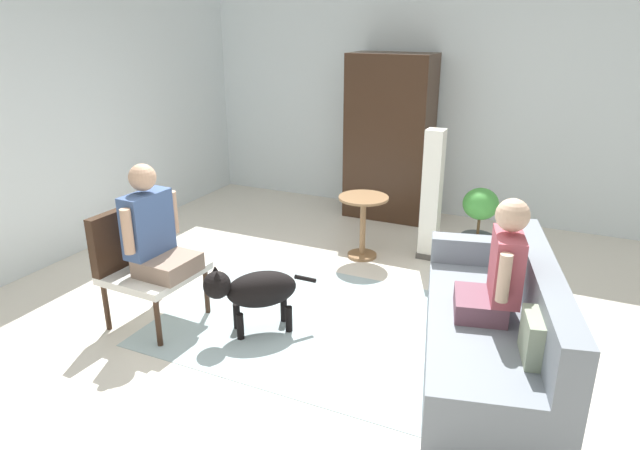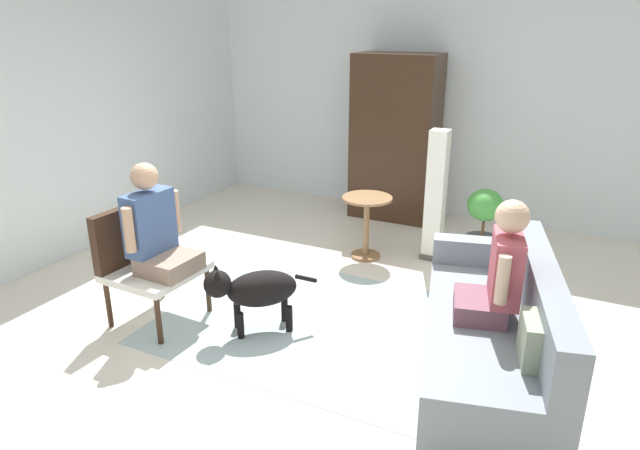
{
  "view_description": "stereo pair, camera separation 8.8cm",
  "coord_description": "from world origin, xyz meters",
  "px_view_note": "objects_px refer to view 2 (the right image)",
  "views": [
    {
      "loc": [
        1.84,
        -3.68,
        2.36
      ],
      "look_at": [
        0.21,
        -0.18,
        0.94
      ],
      "focal_mm": 31.71,
      "sensor_mm": 36.0,
      "label": 1
    },
    {
      "loc": [
        1.92,
        -3.64,
        2.36
      ],
      "look_at": [
        0.21,
        -0.18,
        0.94
      ],
      "focal_mm": 31.71,
      "sensor_mm": 36.0,
      "label": 2
    }
  ],
  "objects_px": {
    "potted_plant": "(484,221)",
    "column_lamp": "(436,197)",
    "armchair": "(143,255)",
    "person_on_couch": "(499,271)",
    "round_end_table": "(367,218)",
    "armoire_cabinet": "(395,138)",
    "person_on_armchair": "(155,230)",
    "dog": "(255,289)",
    "couch": "(494,335)"
  },
  "relations": [
    {
      "from": "potted_plant",
      "to": "armoire_cabinet",
      "type": "xyz_separation_m",
      "value": [
        -1.28,
        0.85,
        0.59
      ]
    },
    {
      "from": "potted_plant",
      "to": "armoire_cabinet",
      "type": "height_order",
      "value": "armoire_cabinet"
    },
    {
      "from": "armchair",
      "to": "person_on_couch",
      "type": "xyz_separation_m",
      "value": [
        2.72,
        0.41,
        0.25
      ]
    },
    {
      "from": "dog",
      "to": "person_on_armchair",
      "type": "bearing_deg",
      "value": -165.86
    },
    {
      "from": "round_end_table",
      "to": "potted_plant",
      "type": "relative_size",
      "value": 0.9
    },
    {
      "from": "couch",
      "to": "potted_plant",
      "type": "relative_size",
      "value": 2.87
    },
    {
      "from": "person_on_couch",
      "to": "armoire_cabinet",
      "type": "bearing_deg",
      "value": 120.72
    },
    {
      "from": "armchair",
      "to": "round_end_table",
      "type": "relative_size",
      "value": 1.43
    },
    {
      "from": "armchair",
      "to": "armoire_cabinet",
      "type": "height_order",
      "value": "armoire_cabinet"
    },
    {
      "from": "round_end_table",
      "to": "person_on_couch",
      "type": "bearing_deg",
      "value": -45.06
    },
    {
      "from": "dog",
      "to": "armoire_cabinet",
      "type": "distance_m",
      "value": 3.22
    },
    {
      "from": "couch",
      "to": "column_lamp",
      "type": "bearing_deg",
      "value": 117.39
    },
    {
      "from": "person_on_armchair",
      "to": "round_end_table",
      "type": "distance_m",
      "value": 2.24
    },
    {
      "from": "couch",
      "to": "armoire_cabinet",
      "type": "xyz_separation_m",
      "value": [
        -1.76,
        2.91,
        0.69
      ]
    },
    {
      "from": "round_end_table",
      "to": "column_lamp",
      "type": "distance_m",
      "value": 0.73
    },
    {
      "from": "armchair",
      "to": "round_end_table",
      "type": "bearing_deg",
      "value": 59.07
    },
    {
      "from": "couch",
      "to": "person_on_couch",
      "type": "bearing_deg",
      "value": -116.6
    },
    {
      "from": "potted_plant",
      "to": "armchair",
      "type": "bearing_deg",
      "value": -132.15
    },
    {
      "from": "couch",
      "to": "armchair",
      "type": "height_order",
      "value": "armchair"
    },
    {
      "from": "person_on_couch",
      "to": "column_lamp",
      "type": "bearing_deg",
      "value": 116.62
    },
    {
      "from": "armoire_cabinet",
      "to": "armchair",
      "type": "bearing_deg",
      "value": -106.24
    },
    {
      "from": "armchair",
      "to": "potted_plant",
      "type": "relative_size",
      "value": 1.28
    },
    {
      "from": "round_end_table",
      "to": "dog",
      "type": "bearing_deg",
      "value": -97.47
    },
    {
      "from": "column_lamp",
      "to": "couch",
      "type": "bearing_deg",
      "value": -62.61
    },
    {
      "from": "couch",
      "to": "round_end_table",
      "type": "distance_m",
      "value": 2.18
    },
    {
      "from": "couch",
      "to": "armchair",
      "type": "distance_m",
      "value": 2.78
    },
    {
      "from": "person_on_couch",
      "to": "round_end_table",
      "type": "bearing_deg",
      "value": 134.94
    },
    {
      "from": "potted_plant",
      "to": "column_lamp",
      "type": "distance_m",
      "value": 0.58
    },
    {
      "from": "couch",
      "to": "dog",
      "type": "height_order",
      "value": "couch"
    },
    {
      "from": "armchair",
      "to": "round_end_table",
      "type": "distance_m",
      "value": 2.28
    },
    {
      "from": "person_on_couch",
      "to": "potted_plant",
      "type": "height_order",
      "value": "person_on_couch"
    },
    {
      "from": "dog",
      "to": "armoire_cabinet",
      "type": "bearing_deg",
      "value": 89.4
    },
    {
      "from": "dog",
      "to": "person_on_couch",
      "type": "bearing_deg",
      "value": 7.02
    },
    {
      "from": "couch",
      "to": "potted_plant",
      "type": "xyz_separation_m",
      "value": [
        -0.48,
        2.05,
        0.1
      ]
    },
    {
      "from": "armchair",
      "to": "armoire_cabinet",
      "type": "xyz_separation_m",
      "value": [
        0.97,
        3.34,
        0.44
      ]
    },
    {
      "from": "armchair",
      "to": "dog",
      "type": "relative_size",
      "value": 1.33
    },
    {
      "from": "round_end_table",
      "to": "dog",
      "type": "relative_size",
      "value": 0.93
    },
    {
      "from": "person_on_couch",
      "to": "couch",
      "type": "bearing_deg",
      "value": 63.4
    },
    {
      "from": "armchair",
      "to": "person_on_armchair",
      "type": "height_order",
      "value": "person_on_armchair"
    },
    {
      "from": "dog",
      "to": "armchair",
      "type": "bearing_deg",
      "value": -168.69
    },
    {
      "from": "person_on_armchair",
      "to": "potted_plant",
      "type": "height_order",
      "value": "person_on_armchair"
    },
    {
      "from": "column_lamp",
      "to": "person_on_couch",
      "type": "bearing_deg",
      "value": -63.38
    },
    {
      "from": "column_lamp",
      "to": "armoire_cabinet",
      "type": "distance_m",
      "value": 1.41
    },
    {
      "from": "round_end_table",
      "to": "armoire_cabinet",
      "type": "distance_m",
      "value": 1.51
    },
    {
      "from": "armchair",
      "to": "person_on_couch",
      "type": "distance_m",
      "value": 2.76
    },
    {
      "from": "potted_plant",
      "to": "column_lamp",
      "type": "xyz_separation_m",
      "value": [
        -0.45,
        -0.25,
        0.27
      ]
    },
    {
      "from": "armoire_cabinet",
      "to": "column_lamp",
      "type": "bearing_deg",
      "value": -53.16
    },
    {
      "from": "person_on_armchair",
      "to": "couch",
      "type": "bearing_deg",
      "value": 9.82
    },
    {
      "from": "armoire_cabinet",
      "to": "round_end_table",
      "type": "bearing_deg",
      "value": -81.84
    },
    {
      "from": "person_on_armchair",
      "to": "round_end_table",
      "type": "xyz_separation_m",
      "value": [
        1.01,
        1.96,
        -0.37
      ]
    }
  ]
}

